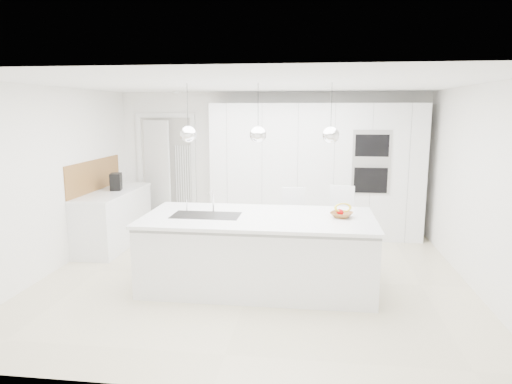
# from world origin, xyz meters

# --- Properties ---
(floor) EXTENTS (5.50, 5.50, 0.00)m
(floor) POSITION_xyz_m (0.00, 0.00, 0.00)
(floor) COLOR beige
(floor) RESTS_ON ground
(wall_back) EXTENTS (5.50, 0.00, 5.50)m
(wall_back) POSITION_xyz_m (0.00, 2.50, 1.25)
(wall_back) COLOR white
(wall_back) RESTS_ON ground
(wall_left) EXTENTS (0.00, 5.00, 5.00)m
(wall_left) POSITION_xyz_m (-2.75, 0.00, 1.25)
(wall_left) COLOR white
(wall_left) RESTS_ON ground
(ceiling) EXTENTS (5.50, 5.50, 0.00)m
(ceiling) POSITION_xyz_m (0.00, 0.00, 2.50)
(ceiling) COLOR white
(ceiling) RESTS_ON wall_back
(tall_cabinets) EXTENTS (3.60, 0.60, 2.30)m
(tall_cabinets) POSITION_xyz_m (0.80, 2.20, 1.15)
(tall_cabinets) COLOR white
(tall_cabinets) RESTS_ON floor
(oven_stack) EXTENTS (0.62, 0.04, 1.05)m
(oven_stack) POSITION_xyz_m (1.70, 1.89, 1.35)
(oven_stack) COLOR #A5A5A8
(oven_stack) RESTS_ON tall_cabinets
(doorway_frame) EXTENTS (1.11, 0.08, 2.13)m
(doorway_frame) POSITION_xyz_m (-1.95, 2.47, 1.02)
(doorway_frame) COLOR white
(doorway_frame) RESTS_ON floor
(hallway_door) EXTENTS (0.76, 0.38, 2.00)m
(hallway_door) POSITION_xyz_m (-2.20, 2.42, 1.00)
(hallway_door) COLOR white
(hallway_door) RESTS_ON floor
(radiator) EXTENTS (0.32, 0.04, 1.40)m
(radiator) POSITION_xyz_m (-1.63, 2.46, 0.85)
(radiator) COLOR white
(radiator) RESTS_ON floor
(left_base_cabinets) EXTENTS (0.60, 1.80, 0.86)m
(left_base_cabinets) POSITION_xyz_m (-2.45, 1.20, 0.43)
(left_base_cabinets) COLOR white
(left_base_cabinets) RESTS_ON floor
(left_worktop) EXTENTS (0.62, 1.82, 0.04)m
(left_worktop) POSITION_xyz_m (-2.45, 1.20, 0.88)
(left_worktop) COLOR white
(left_worktop) RESTS_ON left_base_cabinets
(oak_backsplash) EXTENTS (0.02, 1.80, 0.50)m
(oak_backsplash) POSITION_xyz_m (-2.74, 1.20, 1.15)
(oak_backsplash) COLOR #99662D
(oak_backsplash) RESTS_ON wall_left
(island_base) EXTENTS (2.80, 1.20, 0.86)m
(island_base) POSITION_xyz_m (0.10, -0.30, 0.43)
(island_base) COLOR white
(island_base) RESTS_ON floor
(island_worktop) EXTENTS (2.84, 1.40, 0.04)m
(island_worktop) POSITION_xyz_m (0.10, -0.25, 0.88)
(island_worktop) COLOR white
(island_worktop) RESTS_ON island_base
(island_sink) EXTENTS (0.84, 0.44, 0.18)m
(island_sink) POSITION_xyz_m (-0.55, -0.30, 0.82)
(island_sink) COLOR #3F3F42
(island_sink) RESTS_ON island_worktop
(island_tap) EXTENTS (0.02, 0.02, 0.30)m
(island_tap) POSITION_xyz_m (-0.50, -0.10, 1.05)
(island_tap) COLOR white
(island_tap) RESTS_ON island_worktop
(pendant_left) EXTENTS (0.20, 0.20, 0.20)m
(pendant_left) POSITION_xyz_m (-0.75, -0.30, 1.90)
(pendant_left) COLOR white
(pendant_left) RESTS_ON ceiling
(pendant_mid) EXTENTS (0.20, 0.20, 0.20)m
(pendant_mid) POSITION_xyz_m (0.10, -0.30, 1.90)
(pendant_mid) COLOR white
(pendant_mid) RESTS_ON ceiling
(pendant_right) EXTENTS (0.20, 0.20, 0.20)m
(pendant_right) POSITION_xyz_m (0.95, -0.30, 1.90)
(pendant_right) COLOR white
(pendant_right) RESTS_ON ceiling
(fruit_bowl) EXTENTS (0.35, 0.35, 0.07)m
(fruit_bowl) POSITION_xyz_m (1.11, -0.20, 0.93)
(fruit_bowl) COLOR #99662D
(fruit_bowl) RESTS_ON island_worktop
(espresso_machine) EXTENTS (0.22, 0.29, 0.27)m
(espresso_machine) POSITION_xyz_m (-2.43, 1.31, 1.04)
(espresso_machine) COLOR black
(espresso_machine) RESTS_ON left_worktop
(bar_stool_left) EXTENTS (0.39, 0.52, 1.08)m
(bar_stool_left) POSITION_xyz_m (0.48, 0.66, 0.54)
(bar_stool_left) COLOR white
(bar_stool_left) RESTS_ON floor
(bar_stool_right) EXTENTS (0.46, 0.57, 1.11)m
(bar_stool_right) POSITION_xyz_m (1.18, 0.70, 0.56)
(bar_stool_right) COLOR white
(bar_stool_right) RESTS_ON floor
(apple_a) EXTENTS (0.07, 0.07, 0.07)m
(apple_a) POSITION_xyz_m (1.10, -0.22, 0.97)
(apple_a) COLOR #B90506
(apple_a) RESTS_ON fruit_bowl
(apple_b) EXTENTS (0.07, 0.07, 0.07)m
(apple_b) POSITION_xyz_m (1.09, -0.19, 0.97)
(apple_b) COLOR #B90506
(apple_b) RESTS_ON fruit_bowl
(banana_bunch) EXTENTS (0.25, 0.18, 0.22)m
(banana_bunch) POSITION_xyz_m (1.13, -0.20, 1.02)
(banana_bunch) COLOR yellow
(banana_bunch) RESTS_ON fruit_bowl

